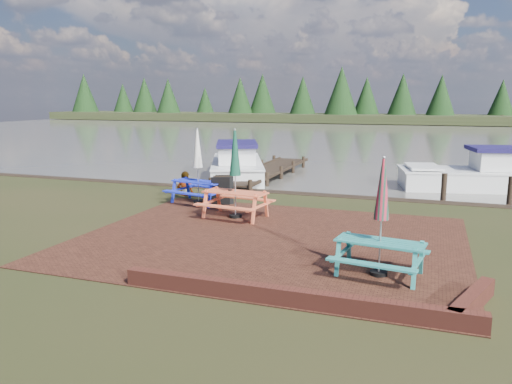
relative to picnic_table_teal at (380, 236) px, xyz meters
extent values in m
plane|color=black|center=(-2.73, 0.67, -0.80)|extent=(120.00, 120.00, 0.00)
cube|color=#351910|center=(-2.73, 1.67, -0.79)|extent=(9.00, 7.50, 0.02)
cube|color=#4C1E16|center=(-1.23, -1.93, -0.65)|extent=(6.00, 0.22, 0.30)
cube|color=#4C1E16|center=(1.57, -1.13, -0.65)|extent=(0.82, 1.77, 0.30)
cube|color=#4B4840|center=(-2.73, 37.67, -0.80)|extent=(120.00, 60.00, 0.02)
cube|color=black|center=(-2.73, 66.67, -0.30)|extent=(120.00, 10.00, 1.20)
cube|color=#277E78|center=(0.00, 0.00, -0.12)|extent=(1.71, 0.87, 0.04)
cube|color=#277E78|center=(-0.09, -0.61, -0.39)|extent=(1.65, 0.46, 0.04)
cube|color=#277E78|center=(0.09, 0.61, -0.39)|extent=(1.65, 0.46, 0.04)
cube|color=#277E78|center=(-0.70, 0.10, -0.46)|extent=(0.28, 1.41, 0.67)
cube|color=#277E78|center=(0.70, -0.10, -0.46)|extent=(0.28, 1.41, 0.67)
cylinder|color=black|center=(0.00, 0.00, -0.75)|extent=(0.33, 0.33, 0.09)
cylinder|color=#B2B2B7|center=(0.00, 0.00, 0.34)|extent=(0.03, 0.03, 2.27)
cone|color=red|center=(0.00, 0.00, 0.89)|extent=(0.29, 0.29, 1.14)
cube|color=#E3603A|center=(-4.34, 3.47, -0.06)|extent=(1.88, 0.93, 0.04)
cube|color=#E3603A|center=(-4.43, 2.80, -0.35)|extent=(1.82, 0.47, 0.04)
cube|color=#E3603A|center=(-4.25, 4.15, -0.35)|extent=(1.82, 0.47, 0.04)
cube|color=#E3603A|center=(-5.11, 3.57, -0.43)|extent=(0.28, 1.56, 0.74)
cube|color=#E3603A|center=(-3.56, 3.37, -0.43)|extent=(0.28, 1.56, 0.74)
cylinder|color=black|center=(-4.34, 3.47, -0.75)|extent=(0.36, 0.36, 0.10)
cylinder|color=#B2B2B7|center=(-4.34, 3.47, 0.45)|extent=(0.04, 0.04, 2.50)
cone|color=#103D2B|center=(-4.34, 3.47, 1.05)|extent=(0.32, 0.32, 1.25)
cube|color=#1927BF|center=(-6.23, 4.97, -0.09)|extent=(1.83, 1.04, 0.04)
cube|color=#1927BF|center=(-6.37, 4.33, -0.37)|extent=(1.73, 0.61, 0.04)
cube|color=#1927BF|center=(-6.08, 5.60, -0.37)|extent=(1.73, 0.61, 0.04)
cube|color=#1927BF|center=(-6.95, 5.13, -0.44)|extent=(0.41, 1.47, 0.71)
cube|color=#1927BF|center=(-5.50, 4.80, -0.44)|extent=(0.41, 1.47, 0.71)
cylinder|color=black|center=(-6.23, 4.97, -0.75)|extent=(0.34, 0.34, 0.10)
cylinder|color=#B2B2B7|center=(-6.23, 4.97, 0.40)|extent=(0.03, 0.03, 2.39)
cone|color=beige|center=(-6.23, 4.97, 0.97)|extent=(0.31, 0.31, 1.20)
cube|color=black|center=(-5.37, 4.79, -0.32)|extent=(0.63, 0.45, 0.94)
cube|color=black|center=(-5.37, 5.11, -0.32)|extent=(0.63, 0.45, 0.94)
cube|color=black|center=(-5.37, 4.95, 0.14)|extent=(0.55, 0.28, 0.03)
cube|color=black|center=(-6.23, 12.17, -0.68)|extent=(1.60, 9.00, 0.06)
cube|color=black|center=(-6.98, 12.17, -0.63)|extent=(0.08, 9.00, 0.08)
cube|color=black|center=(-5.48, 12.17, -0.63)|extent=(0.08, 9.00, 0.08)
cylinder|color=black|center=(-7.03, 7.67, -0.90)|extent=(0.16, 0.16, 1.00)
cylinder|color=black|center=(-5.43, 7.67, -0.90)|extent=(0.16, 0.16, 1.00)
cube|color=silver|center=(-7.49, 11.51, -0.70)|extent=(4.32, 6.56, 0.89)
cube|color=silver|center=(-7.49, 11.51, -0.24)|extent=(4.41, 6.69, 0.07)
cube|color=silver|center=(-7.21, 10.82, 0.19)|extent=(2.41, 3.00, 0.76)
cube|color=#16113E|center=(-7.21, 10.82, 0.61)|extent=(2.71, 3.41, 0.16)
cube|color=silver|center=(-8.38, 13.70, -0.12)|extent=(2.10, 1.72, 0.09)
cube|color=silver|center=(3.02, 12.01, -0.70)|extent=(7.02, 3.62, 0.89)
cube|color=silver|center=(3.02, 12.01, -0.24)|extent=(7.16, 3.69, 0.07)
cube|color=silver|center=(0.53, 11.49, -0.12)|extent=(1.58, 2.17, 0.09)
imported|color=gray|center=(-7.26, 6.04, 0.04)|extent=(0.66, 0.48, 1.68)
camera|label=1|loc=(0.82, -9.34, 2.53)|focal=35.00mm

